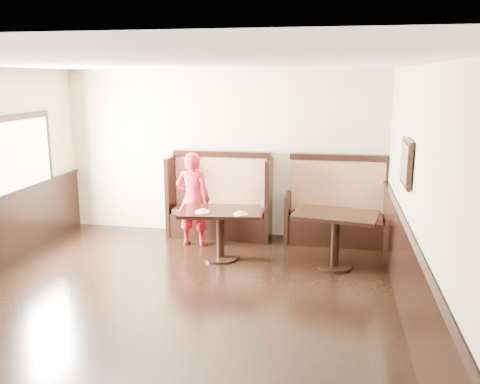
% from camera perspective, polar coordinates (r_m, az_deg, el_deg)
% --- Properties ---
extents(ground, '(7.00, 7.00, 0.00)m').
position_cam_1_polar(ground, '(5.88, -9.58, -14.44)').
color(ground, black).
rests_on(ground, ground).
extents(room_shell, '(7.00, 7.00, 7.00)m').
position_cam_1_polar(room_shell, '(5.96, -11.60, -7.14)').
color(room_shell, '#BFAF8A').
rests_on(room_shell, ground).
extents(booth_main, '(1.75, 0.72, 1.45)m').
position_cam_1_polar(booth_main, '(8.66, -2.24, -1.55)').
color(booth_main, black).
rests_on(booth_main, ground).
extents(booth_neighbor, '(1.65, 0.72, 1.45)m').
position_cam_1_polar(booth_neighbor, '(8.47, 10.75, -2.43)').
color(booth_neighbor, black).
rests_on(booth_neighbor, ground).
extents(table_main, '(1.28, 0.90, 0.76)m').
position_cam_1_polar(table_main, '(7.53, -2.22, -3.33)').
color(table_main, black).
rests_on(table_main, ground).
extents(table_neighbor, '(1.26, 0.94, 0.80)m').
position_cam_1_polar(table_neighbor, '(7.34, 10.67, -3.86)').
color(table_neighbor, black).
rests_on(table_neighbor, ground).
extents(child, '(0.57, 0.38, 1.53)m').
position_cam_1_polar(child, '(8.15, -5.30, -0.81)').
color(child, red).
rests_on(child, ground).
extents(pizza_plate_left, '(0.21, 0.21, 0.04)m').
position_cam_1_polar(pizza_plate_left, '(7.38, -4.27, -2.16)').
color(pizza_plate_left, white).
rests_on(pizza_plate_left, table_main).
extents(pizza_plate_right, '(0.21, 0.21, 0.04)m').
position_cam_1_polar(pizza_plate_right, '(7.25, 0.09, -2.40)').
color(pizza_plate_right, white).
rests_on(pizza_plate_right, table_main).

